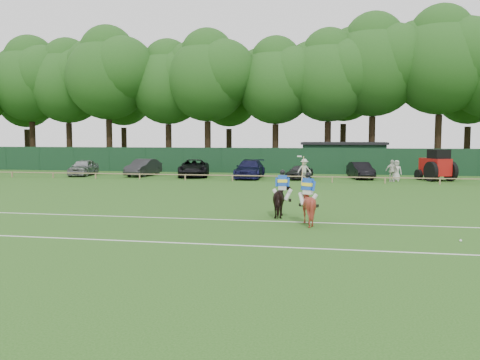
% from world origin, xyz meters
% --- Properties ---
extents(ground, '(160.00, 160.00, 0.00)m').
position_xyz_m(ground, '(0.00, 0.00, 0.00)').
color(ground, '#1E4C14').
rests_on(ground, ground).
extents(horse_dark, '(1.00, 1.90, 1.55)m').
position_xyz_m(horse_dark, '(2.96, 0.28, 0.77)').
color(horse_dark, black).
rests_on(horse_dark, ground).
extents(horse_chestnut, '(1.80, 1.87, 1.58)m').
position_xyz_m(horse_chestnut, '(4.19, -1.47, 0.79)').
color(horse_chestnut, maroon).
rests_on(horse_chestnut, ground).
extents(sedan_silver, '(2.33, 4.60, 1.50)m').
position_xyz_m(sedan_silver, '(-17.69, 20.97, 0.75)').
color(sedan_silver, '#929497').
rests_on(sedan_silver, ground).
extents(sedan_grey, '(2.06, 4.82, 1.54)m').
position_xyz_m(sedan_grey, '(-12.09, 21.60, 0.77)').
color(sedan_grey, '#28282A').
rests_on(sedan_grey, ground).
extents(suv_black, '(3.69, 5.97, 1.54)m').
position_xyz_m(suv_black, '(-7.31, 21.66, 0.77)').
color(suv_black, black).
rests_on(suv_black, ground).
extents(sedan_navy, '(2.31, 5.46, 1.57)m').
position_xyz_m(sedan_navy, '(-2.08, 20.95, 0.79)').
color(sedan_navy, '#101135').
rests_on(sedan_navy, ground).
extents(hatch_grey, '(2.47, 3.87, 1.23)m').
position_xyz_m(hatch_grey, '(2.22, 20.73, 0.61)').
color(hatch_grey, '#29292C').
rests_on(hatch_grey, ground).
extents(estate_black, '(2.40, 4.51, 1.41)m').
position_xyz_m(estate_black, '(7.34, 22.23, 0.71)').
color(estate_black, black).
rests_on(estate_black, ground).
extents(spectator_left, '(1.30, 0.98, 1.78)m').
position_xyz_m(spectator_left, '(2.71, 19.44, 0.89)').
color(spectator_left, beige).
rests_on(spectator_left, ground).
extents(spectator_mid, '(1.11, 0.78, 1.75)m').
position_xyz_m(spectator_mid, '(9.66, 19.78, 0.88)').
color(spectator_mid, silver).
rests_on(spectator_mid, ground).
extents(spectator_right, '(0.92, 0.69, 1.70)m').
position_xyz_m(spectator_right, '(10.08, 20.22, 0.85)').
color(spectator_right, beige).
rests_on(spectator_right, ground).
extents(rider_dark, '(0.94, 0.41, 1.41)m').
position_xyz_m(rider_dark, '(2.96, 0.27, 1.48)').
color(rider_dark, silver).
rests_on(rider_dark, ground).
extents(rider_chestnut, '(0.89, 0.80, 2.05)m').
position_xyz_m(rider_chestnut, '(4.19, -1.48, 1.52)').
color(rider_chestnut, silver).
rests_on(rider_chestnut, ground).
extents(polo_ball, '(0.09, 0.09, 0.09)m').
position_xyz_m(polo_ball, '(9.57, -4.00, 0.04)').
color(polo_ball, silver).
rests_on(polo_ball, ground).
extents(pitch_lines, '(60.00, 5.10, 0.01)m').
position_xyz_m(pitch_lines, '(0.00, -3.50, 0.01)').
color(pitch_lines, silver).
rests_on(pitch_lines, ground).
extents(pitch_rail, '(62.10, 0.10, 0.50)m').
position_xyz_m(pitch_rail, '(0.00, 18.00, 0.45)').
color(pitch_rail, '#997F5B').
rests_on(pitch_rail, ground).
extents(perimeter_fence, '(92.08, 0.08, 2.50)m').
position_xyz_m(perimeter_fence, '(0.00, 27.00, 1.25)').
color(perimeter_fence, '#14351E').
rests_on(perimeter_fence, ground).
extents(utility_shed, '(8.40, 4.40, 3.04)m').
position_xyz_m(utility_shed, '(6.00, 30.00, 1.54)').
color(utility_shed, '#14331E').
rests_on(utility_shed, ground).
extents(tree_row, '(96.00, 12.00, 21.00)m').
position_xyz_m(tree_row, '(2.00, 35.00, 0.00)').
color(tree_row, '#26561C').
rests_on(tree_row, ground).
extents(tractor, '(3.12, 3.62, 2.57)m').
position_xyz_m(tractor, '(13.33, 21.35, 1.21)').
color(tractor, '#AC120F').
rests_on(tractor, ground).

